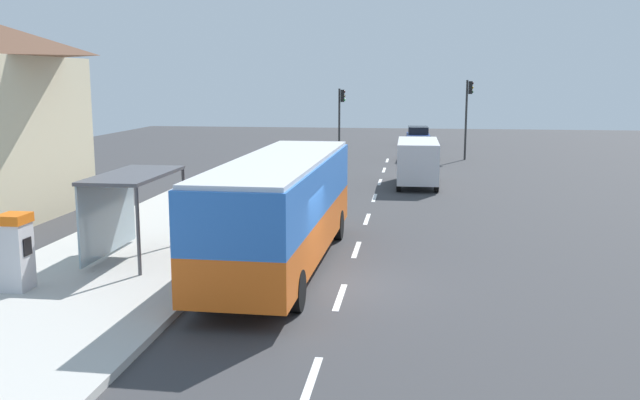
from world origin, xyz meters
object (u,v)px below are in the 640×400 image
object	(u,v)px
white_van	(418,160)
recycling_bin_orange	(213,232)
sedan_far	(418,136)
recycling_bin_yellow	(219,227)
sedan_near	(419,148)
ticket_machine	(16,251)
recycling_bin_red	(207,237)
bus	(281,205)
bus_shelter	(124,193)
traffic_light_far_side	(341,111)
traffic_light_near_side	(468,107)

from	to	relation	value
white_van	recycling_bin_orange	world-z (taller)	white_van
sedan_far	recycling_bin_yellow	distance (m)	37.00
sedan_near	recycling_bin_yellow	distance (m)	26.52
ticket_machine	recycling_bin_red	bearing A→B (deg)	51.27
sedan_far	ticket_machine	bearing A→B (deg)	-103.38
bus	recycling_bin_red	distance (m)	2.89
sedan_far	bus_shelter	xyz separation A→B (m)	(-8.71, -38.67, 1.31)
sedan_far	recycling_bin_orange	xyz separation A→B (m)	(-6.50, -37.12, -0.14)
recycling_bin_red	recycling_bin_orange	size ratio (longest dim) A/B	1.00
sedan_near	bus_shelter	size ratio (longest dim) A/B	1.11
traffic_light_far_side	bus_shelter	distance (m)	29.62
sedan_near	traffic_light_far_side	world-z (taller)	traffic_light_far_side
recycling_bin_orange	traffic_light_far_side	world-z (taller)	traffic_light_far_side
bus	sedan_near	xyz separation A→B (m)	(4.01, 27.98, -1.05)
recycling_bin_yellow	sedan_near	bearing A→B (deg)	75.81
white_van	traffic_light_near_side	bearing A→B (deg)	74.85
white_van	sedan_far	xyz separation A→B (m)	(0.10, 22.23, -0.55)
sedan_far	recycling_bin_red	size ratio (longest dim) A/B	4.69
sedan_near	recycling_bin_red	xyz separation A→B (m)	(-6.50, -27.11, -0.14)
traffic_light_far_side	bus_shelter	size ratio (longest dim) A/B	1.18
recycling_bin_yellow	traffic_light_far_side	world-z (taller)	traffic_light_far_side
bus	white_van	xyz separation A→B (m)	(3.91, 16.47, -0.50)
recycling_bin_yellow	recycling_bin_red	bearing A→B (deg)	-90.00
traffic_light_far_side	bus	bearing A→B (deg)	-87.31
bus	bus_shelter	size ratio (longest dim) A/B	2.76
white_van	recycling_bin_yellow	xyz separation A→B (m)	(-6.40, -14.20, -0.69)
bus	traffic_light_near_side	world-z (taller)	traffic_light_near_side
white_van	sedan_far	distance (m)	22.23
traffic_light_near_side	bus_shelter	distance (m)	31.03
white_van	recycling_bin_red	xyz separation A→B (m)	(-6.40, -15.60, -0.69)
white_van	traffic_light_far_side	xyz separation A→B (m)	(-5.30, 12.97, 1.81)
recycling_bin_orange	recycling_bin_yellow	size ratio (longest dim) A/B	1.00
traffic_light_far_side	bus_shelter	xyz separation A→B (m)	(-3.32, -29.42, -1.05)
white_van	recycling_bin_red	world-z (taller)	white_van
bus	white_van	bearing A→B (deg)	76.64
recycling_bin_red	sedan_near	bearing A→B (deg)	76.52
recycling_bin_red	recycling_bin_yellow	size ratio (longest dim) A/B	1.00
traffic_light_near_side	bus_shelter	xyz separation A→B (m)	(-11.91, -28.62, -1.41)
sedan_far	traffic_light_far_side	bearing A→B (deg)	-120.24
recycling_bin_red	ticket_machine	bearing A→B (deg)	-128.73
white_van	bus_shelter	size ratio (longest dim) A/B	1.30
bus	ticket_machine	size ratio (longest dim) A/B	5.70
bus	traffic_light_near_side	bearing A→B (deg)	75.87
sedan_near	ticket_machine	bearing A→B (deg)	-107.68
sedan_far	traffic_light_near_side	distance (m)	10.90
recycling_bin_orange	traffic_light_near_side	distance (m)	28.89
sedan_far	recycling_bin_orange	distance (m)	37.69
bus	white_van	distance (m)	16.93
ticket_machine	bus_shelter	bearing A→B (deg)	69.47
sedan_near	bus_shelter	world-z (taller)	bus_shelter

